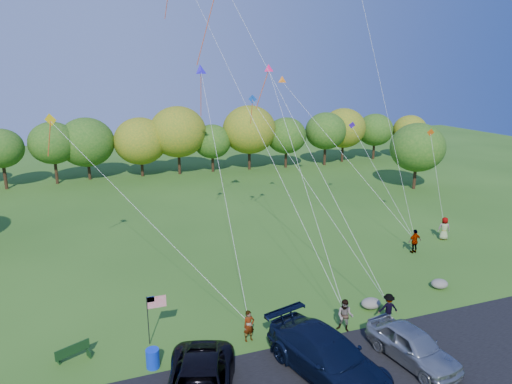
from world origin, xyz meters
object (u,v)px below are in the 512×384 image
flyer_b (345,316)px  trash_barrel (153,358)px  flyer_a (249,326)px  flyer_d (415,241)px  minivan_silver (412,345)px  flyer_c (388,308)px  minivan_navy (328,356)px  park_bench (73,352)px  flyer_e (444,228)px

flyer_b → trash_barrel: 9.78m
flyer_a → flyer_d: bearing=14.5°
minivan_silver → trash_barrel: 11.93m
flyer_b → flyer_c: flyer_b is taller
minivan_navy → trash_barrel: 7.89m
park_bench → minivan_navy: bearing=-49.8°
flyer_c → flyer_d: (7.58, 7.40, 0.09)m
flyer_a → trash_barrel: flyer_a is taller
minivan_silver → trash_barrel: bearing=152.7°
minivan_silver → flyer_d: 13.76m
flyer_a → park_bench: 8.34m
minivan_navy → flyer_c: 5.98m
trash_barrel → flyer_d: bearing=19.4°
flyer_e → trash_barrel: 25.47m
minivan_navy → flyer_c: bearing=14.0°
minivan_navy → flyer_b: bearing=33.2°
minivan_silver → flyer_e: size_ratio=2.59×
flyer_e → trash_barrel: bearing=45.3°
flyer_b → flyer_c: bearing=43.7°
minivan_silver → flyer_b: bearing=106.2°
minivan_silver → flyer_d: size_ratio=2.60×
flyer_a → flyer_d: flyer_d is taller
flyer_b → flyer_e: (14.23, 8.89, 0.04)m
park_bench → trash_barrel: 3.84m
minivan_silver → flyer_e: bearing=34.6°
flyer_b → trash_barrel: (-9.76, 0.35, -0.42)m
flyer_c → flyer_d: bearing=-122.4°
minivan_navy → minivan_silver: bearing=-20.7°
trash_barrel → minivan_navy: bearing=-24.3°
minivan_navy → flyer_e: bearing=20.0°
park_bench → flyer_e: bearing=-10.8°
park_bench → minivan_silver: bearing=-44.7°
trash_barrel → flyer_c: bearing=-1.6°
flyer_c → flyer_e: size_ratio=0.89×
flyer_a → park_bench: bearing=163.1°
flyer_d → trash_barrel: size_ratio=2.00×
flyer_e → park_bench: flyer_e is taller
flyer_c → trash_barrel: size_ratio=1.79×
minivan_navy → flyer_e: 20.53m
minivan_navy → minivan_silver: (4.17, -0.42, -0.14)m
trash_barrel → minivan_silver: bearing=-17.9°
park_bench → flyer_a: bearing=-32.9°
park_bench → trash_barrel: trash_barrel is taller
flyer_b → flyer_d: size_ratio=0.97×
flyer_a → flyer_c: (7.59, -0.88, 0.00)m
flyer_a → minivan_silver: bearing=-41.4°
flyer_a → flyer_b: (4.95, -0.88, 0.07)m
minivan_navy → flyer_a: minivan_navy is taller
minivan_navy → minivan_silver: 4.20m
flyer_c → flyer_d: 10.59m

